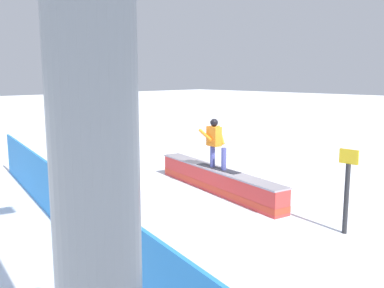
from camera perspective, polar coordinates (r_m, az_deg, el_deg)
ground_plane at (r=11.98m, az=3.39°, el=-6.47°), size 120.00×120.00×0.00m
grind_box at (r=11.90m, az=3.41°, el=-5.05°), size 5.21×1.62×0.67m
snowboarder at (r=11.74m, az=3.16°, el=0.31°), size 1.60×0.47×1.39m
safety_fence at (r=9.07m, az=-16.80°, el=-7.85°), size 13.24×2.87×1.29m
trail_marker at (r=9.22m, az=20.28°, el=-5.71°), size 0.40×0.10×1.78m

